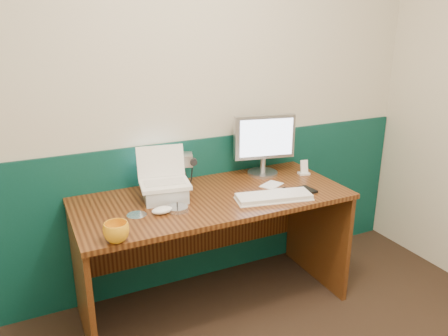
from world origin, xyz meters
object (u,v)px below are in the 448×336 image
keyboard (274,197)px  camcorder (187,171)px  monitor (263,145)px  laptop (164,167)px  mug (116,232)px  desk (213,252)px

keyboard → camcorder: bearing=142.4°
monitor → keyboard: monitor is taller
laptop → camcorder: size_ratio=1.47×
mug → laptop: bearing=46.3°
mug → camcorder: bearing=44.2°
mug → monitor: bearing=25.4°
keyboard → laptop: bearing=166.8°
monitor → mug: (-1.09, -0.52, -0.15)m
desk → laptop: (-0.27, 0.07, 0.57)m
laptop → mug: 0.54m
laptop → camcorder: bearing=48.9°
laptop → camcorder: (0.20, 0.16, -0.10)m
desk → camcorder: bearing=106.8°
desk → camcorder: 0.53m
desk → keyboard: bearing=-33.2°
laptop → keyboard: size_ratio=0.64×
mug → desk: bearing=26.2°
desk → keyboard: (0.30, -0.19, 0.39)m
desk → monitor: (0.46, 0.21, 0.58)m
desk → mug: bearing=-153.8°
keyboard → mug: 0.93m
desk → keyboard: keyboard is taller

